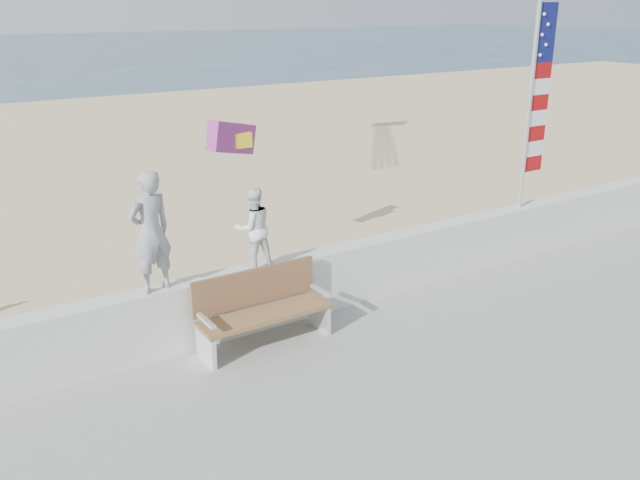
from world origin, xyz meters
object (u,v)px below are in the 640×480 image
(child, at_px, (253,228))
(flag, at_px, (535,97))
(adult, at_px, (150,232))
(bench, at_px, (261,307))

(child, distance_m, flag, 5.56)
(child, relative_size, flag, 0.32)
(adult, distance_m, flag, 6.90)
(bench, relative_size, flag, 0.51)
(adult, distance_m, bench, 1.77)
(bench, xyz_separation_m, flag, (5.55, 0.45, 2.30))
(bench, height_order, flag, flag)
(adult, height_order, flag, flag)
(flag, bearing_deg, child, 180.00)
(bench, bearing_deg, child, 71.36)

